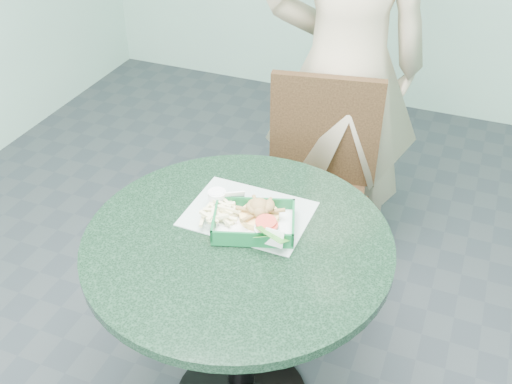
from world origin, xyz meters
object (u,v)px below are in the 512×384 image
at_px(diner_person, 349,27).
at_px(dining_chair, 314,180).
at_px(sauce_ramekin, 230,195).
at_px(food_basket, 254,230).
at_px(crab_sandwich, 262,216).
at_px(cafe_table, 239,285).

bearing_deg(diner_person, dining_chair, 64.46).
height_order(dining_chair, diner_person, diner_person).
bearing_deg(sauce_ramekin, dining_chair, 77.94).
distance_m(food_basket, crab_sandwich, 0.05).
bearing_deg(food_basket, cafe_table, -116.79).
distance_m(cafe_table, crab_sandwich, 0.24).
height_order(crab_sandwich, sauce_ramekin, crab_sandwich).
relative_size(crab_sandwich, sauce_ramekin, 2.13).
bearing_deg(food_basket, diner_person, 88.57).
xyz_separation_m(cafe_table, crab_sandwich, (0.04, 0.08, 0.22)).
bearing_deg(crab_sandwich, dining_chair, 91.33).
bearing_deg(sauce_ramekin, crab_sandwich, -26.07).
xyz_separation_m(dining_chair, food_basket, (0.00, -0.64, 0.23)).
xyz_separation_m(crab_sandwich, sauce_ramekin, (-0.13, 0.06, -0.00)).
height_order(dining_chair, food_basket, dining_chair).
xyz_separation_m(cafe_table, diner_person, (0.05, 0.96, 0.49)).
distance_m(crab_sandwich, sauce_ramekin, 0.15).
bearing_deg(diner_person, sauce_ramekin, 59.68).
xyz_separation_m(diner_person, food_basket, (-0.02, -0.90, -0.30)).
height_order(cafe_table, crab_sandwich, crab_sandwich).
height_order(cafe_table, diner_person, diner_person).
bearing_deg(crab_sandwich, food_basket, -116.21).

